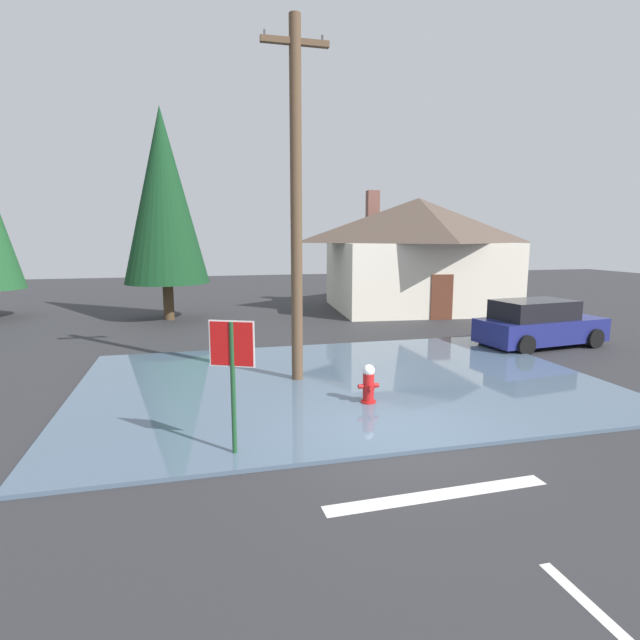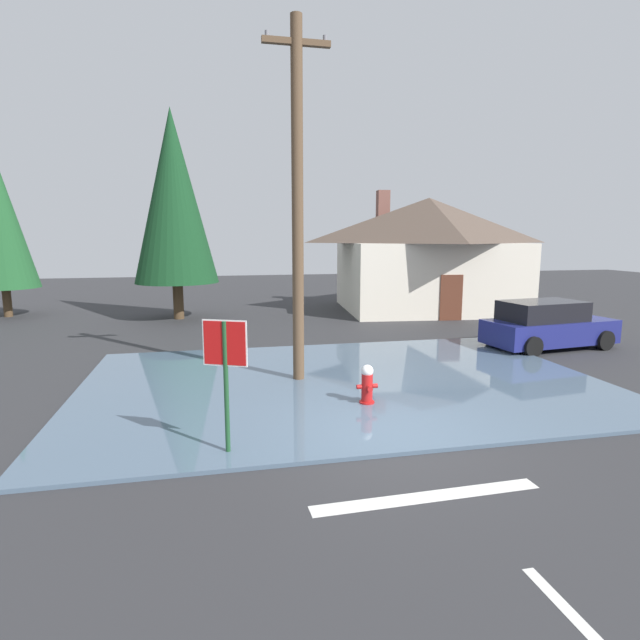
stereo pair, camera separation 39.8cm
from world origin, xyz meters
TOP-DOWN VIEW (x-y plane):
  - ground_plane at (0.00, 0.00)m, footprint 80.00×80.00m
  - flood_puddle at (-0.03, 3.45)m, footprint 12.71×8.64m
  - lane_stop_bar at (-0.29, -2.21)m, footprint 3.42×0.39m
  - stop_sign_near at (-3.00, -0.21)m, footprint 0.70×0.33m
  - fire_hydrant at (0.04, 1.70)m, footprint 0.46×0.40m
  - utility_pole at (-1.08, 3.90)m, footprint 1.60×0.28m
  - house at (7.37, 15.22)m, footprint 9.38×8.13m
  - parked_car at (7.58, 6.03)m, footprint 4.46×2.41m
  - pine_tree_mid_left at (-4.63, 14.82)m, footprint 3.61×3.61m

SIDE VIEW (x-z plane):
  - ground_plane at x=0.00m, z-range -0.10..0.00m
  - lane_stop_bar at x=-0.29m, z-range 0.00..0.01m
  - flood_puddle at x=-0.03m, z-range 0.00..0.07m
  - fire_hydrant at x=0.04m, z-range -0.01..0.91m
  - parked_car at x=7.58m, z-range -0.03..1.53m
  - stop_sign_near at x=-3.00m, z-range 0.50..2.81m
  - house at x=7.37m, z-range -0.11..5.83m
  - utility_pole at x=-1.08m, z-range 0.18..8.81m
  - pine_tree_mid_left at x=-4.63m, z-range 0.80..9.83m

